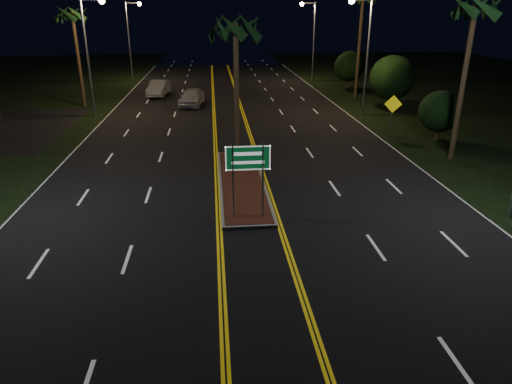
{
  "coord_description": "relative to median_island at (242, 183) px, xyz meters",
  "views": [
    {
      "loc": [
        -1.32,
        -14.36,
        8.15
      ],
      "look_at": [
        0.16,
        1.16,
        1.9
      ],
      "focal_mm": 32.0,
      "sensor_mm": 36.0,
      "label": 1
    }
  ],
  "objects": [
    {
      "name": "ground",
      "position": [
        0.0,
        -7.0,
        -0.08
      ],
      "size": [
        120.0,
        120.0,
        0.0
      ],
      "primitive_type": "plane",
      "color": "black",
      "rests_on": "ground"
    },
    {
      "name": "car_far",
      "position": [
        -6.68,
        25.99,
        0.8
      ],
      "size": [
        2.91,
        5.57,
        1.78
      ],
      "primitive_type": "imported",
      "rotation": [
        0.0,
        0.0,
        -0.12
      ],
      "color": "#A6A8AF",
      "rests_on": "ground"
    },
    {
      "name": "warning_sign",
      "position": [
        10.82,
        8.33,
        1.78
      ],
      "size": [
        1.17,
        0.26,
        2.82
      ],
      "rotation": [
        0.0,
        0.0,
        -0.19
      ],
      "color": "gray",
      "rests_on": "ground"
    },
    {
      "name": "median_island",
      "position": [
        0.0,
        0.0,
        0.0
      ],
      "size": [
        2.25,
        10.25,
        0.17
      ],
      "color": "gray",
      "rests_on": "ground"
    },
    {
      "name": "highway_sign",
      "position": [
        0.0,
        -4.2,
        2.32
      ],
      "size": [
        1.8,
        0.08,
        3.2
      ],
      "color": "gray",
      "rests_on": "ground"
    },
    {
      "name": "shrub_far",
      "position": [
        13.8,
        29.0,
        2.25
      ],
      "size": [
        3.24,
        3.24,
        3.96
      ],
      "color": "#382819",
      "rests_on": "ground"
    },
    {
      "name": "streetlight_left_far",
      "position": [
        -10.61,
        37.0,
        5.57
      ],
      "size": [
        1.91,
        0.44,
        9.0
      ],
      "color": "gray",
      "rests_on": "ground"
    },
    {
      "name": "streetlight_right_mid",
      "position": [
        10.61,
        15.0,
        5.57
      ],
      "size": [
        1.91,
        0.44,
        9.0
      ],
      "color": "gray",
      "rests_on": "ground"
    },
    {
      "name": "streetlight_right_far",
      "position": [
        10.61,
        35.0,
        5.57
      ],
      "size": [
        1.91,
        0.44,
        9.0
      ],
      "color": "gray",
      "rests_on": "ground"
    },
    {
      "name": "shrub_near",
      "position": [
        13.5,
        7.0,
        1.86
      ],
      "size": [
        2.7,
        2.7,
        3.3
      ],
      "color": "#382819",
      "rests_on": "ground"
    },
    {
      "name": "car_near",
      "position": [
        -3.17,
        20.51,
        0.83
      ],
      "size": [
        3.2,
        5.76,
        1.82
      ],
      "primitive_type": "imported",
      "rotation": [
        0.0,
        0.0,
        -0.17
      ],
      "color": "#B4B3BA",
      "rests_on": "ground"
    },
    {
      "name": "palm_median",
      "position": [
        0.0,
        3.5,
        7.19
      ],
      "size": [
        2.4,
        2.4,
        8.3
      ],
      "color": "#382819",
      "rests_on": "ground"
    },
    {
      "name": "shrub_mid",
      "position": [
        14.0,
        17.0,
        2.64
      ],
      "size": [
        3.78,
        3.78,
        4.62
      ],
      "color": "#382819",
      "rests_on": "ground"
    },
    {
      "name": "palm_left_far",
      "position": [
        -12.8,
        21.0,
        7.66
      ],
      "size": [
        2.4,
        2.4,
        8.8
      ],
      "color": "#382819",
      "rests_on": "ground"
    },
    {
      "name": "palm_right_near",
      "position": [
        12.5,
        3.0,
        8.13
      ],
      "size": [
        2.4,
        2.4,
        9.3
      ],
      "color": "#382819",
      "rests_on": "ground"
    },
    {
      "name": "streetlight_left_mid",
      "position": [
        -10.61,
        17.0,
        5.57
      ],
      "size": [
        1.91,
        0.44,
        9.0
      ],
      "color": "gray",
      "rests_on": "ground"
    }
  ]
}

